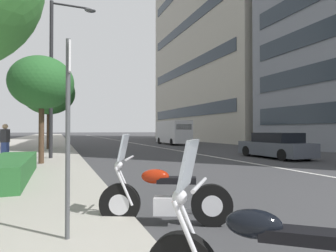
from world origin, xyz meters
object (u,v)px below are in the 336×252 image
object	(u,v)px
delivery_van_ahead	(173,132)
parking_sign_by_curb	(68,118)
street_tree_by_lamp_post	(42,83)
pedestrian_on_plaza	(5,142)
car_lead_in_lane	(276,146)
street_tree_mid_sidewalk	(48,93)
motorcycle_mid_row	(163,198)
street_lamp_with_banners	(58,64)

from	to	relation	value
delivery_van_ahead	parking_sign_by_curb	distance (m)	26.90
street_tree_by_lamp_post	pedestrian_on_plaza	distance (m)	3.33
street_tree_by_lamp_post	pedestrian_on_plaza	size ratio (longest dim) A/B	2.69
parking_sign_by_curb	pedestrian_on_plaza	size ratio (longest dim) A/B	1.54
car_lead_in_lane	parking_sign_by_curb	distance (m)	14.16
street_tree_mid_sidewalk	motorcycle_mid_row	bearing A→B (deg)	-172.91
street_tree_by_lamp_post	street_lamp_with_banners	bearing A→B (deg)	-15.25
motorcycle_mid_row	street_tree_mid_sidewalk	world-z (taller)	street_tree_mid_sidewalk
motorcycle_mid_row	car_lead_in_lane	size ratio (longest dim) A/B	0.47
pedestrian_on_plaza	street_tree_by_lamp_post	bearing A→B (deg)	-27.77
street_tree_mid_sidewalk	pedestrian_on_plaza	xyz separation A→B (m)	(-8.44, 1.54, -3.38)
street_tree_by_lamp_post	street_tree_mid_sidewalk	world-z (taller)	street_tree_mid_sidewalk
delivery_van_ahead	street_tree_mid_sidewalk	xyz separation A→B (m)	(-5.25, 12.42, 3.02)
parking_sign_by_curb	pedestrian_on_plaza	bearing A→B (deg)	12.52
delivery_van_ahead	street_tree_by_lamp_post	world-z (taller)	street_tree_by_lamp_post
motorcycle_mid_row	parking_sign_by_curb	distance (m)	2.01
street_lamp_with_banners	street_tree_mid_sidewalk	size ratio (longest dim) A/B	1.36
delivery_van_ahead	pedestrian_on_plaza	size ratio (longest dim) A/B	3.34
pedestrian_on_plaza	street_tree_mid_sidewalk	bearing A→B (deg)	94.25
street_tree_by_lamp_post	delivery_van_ahead	bearing A→B (deg)	-39.34
street_tree_by_lamp_post	motorcycle_mid_row	bearing A→B (deg)	-165.34
car_lead_in_lane	street_tree_mid_sidewalk	size ratio (longest dim) A/B	0.74
car_lead_in_lane	pedestrian_on_plaza	size ratio (longest dim) A/B	2.58
delivery_van_ahead	street_tree_mid_sidewalk	world-z (taller)	street_tree_mid_sidewalk
street_tree_by_lamp_post	pedestrian_on_plaza	xyz separation A→B (m)	(1.43, 1.57, -2.57)
delivery_van_ahead	street_tree_mid_sidewalk	bearing A→B (deg)	113.32
car_lead_in_lane	motorcycle_mid_row	bearing A→B (deg)	129.64
motorcycle_mid_row	parking_sign_by_curb	bearing A→B (deg)	41.05
motorcycle_mid_row	street_lamp_with_banners	world-z (taller)	street_lamp_with_banners
delivery_van_ahead	parking_sign_by_curb	size ratio (longest dim) A/B	2.17
motorcycle_mid_row	car_lead_in_lane	xyz separation A→B (m)	(8.07, -9.78, 0.22)
motorcycle_mid_row	parking_sign_by_curb	xyz separation A→B (m)	(-0.45, 1.49, 1.27)
street_lamp_with_banners	car_lead_in_lane	bearing A→B (deg)	-104.66
pedestrian_on_plaza	car_lead_in_lane	bearing A→B (deg)	5.95
car_lead_in_lane	street_lamp_with_banners	size ratio (longest dim) A/B	0.55
motorcycle_mid_row	street_tree_mid_sidewalk	bearing A→B (deg)	-58.46
car_lead_in_lane	street_lamp_with_banners	xyz separation A→B (m)	(2.99, 11.41, 4.28)
parking_sign_by_curb	street_lamp_with_banners	world-z (taller)	street_lamp_with_banners
parking_sign_by_curb	street_lamp_with_banners	bearing A→B (deg)	0.70
delivery_van_ahead	parking_sign_by_curb	bearing A→B (deg)	154.83
street_tree_by_lamp_post	parking_sign_by_curb	bearing A→B (deg)	-175.12
street_tree_by_lamp_post	street_tree_mid_sidewalk	bearing A→B (deg)	0.18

